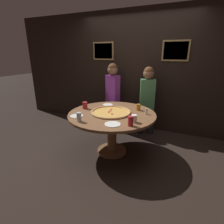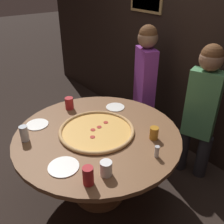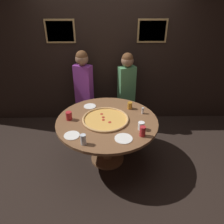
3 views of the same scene
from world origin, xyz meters
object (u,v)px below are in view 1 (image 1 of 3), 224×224
object	(u,v)px
drink_cup_far_right	(138,107)
white_plate_left_side	(108,105)
drink_cup_centre_back	(85,105)
drink_cup_near_left	(134,119)
diner_side_left	(113,93)
dining_table	(112,121)
condiment_shaker	(146,111)
white_plate_right_side	(77,116)
drink_cup_near_right	(131,121)
white_plate_beside_cup	(113,124)
giant_pizza	(111,112)
drink_cup_by_shaker	(79,117)
diner_far_left	(147,97)

from	to	relation	value
drink_cup_far_right	white_plate_left_side	world-z (taller)	drink_cup_far_right
drink_cup_centre_back	drink_cup_near_left	bearing A→B (deg)	-15.04
drink_cup_near_left	diner_side_left	distance (m)	1.51
dining_table	condiment_shaker	size ratio (longest dim) A/B	15.22
dining_table	white_plate_right_side	bearing A→B (deg)	-141.02
drink_cup_far_right	drink_cup_near_right	bearing A→B (deg)	-82.40
drink_cup_near_left	drink_cup_far_right	size ratio (longest dim) A/B	1.01
dining_table	diner_side_left	bearing A→B (deg)	113.17
drink_cup_far_right	white_plate_beside_cup	distance (m)	0.80
drink_cup_centre_back	dining_table	bearing A→B (deg)	-2.90
giant_pizza	white_plate_beside_cup	bearing A→B (deg)	-63.01
dining_table	drink_cup_centre_back	bearing A→B (deg)	177.10
drink_cup_near_right	drink_cup_by_shaker	bearing A→B (deg)	-168.14
drink_cup_centre_back	diner_side_left	size ratio (longest dim) A/B	0.08
giant_pizza	drink_cup_near_left	distance (m)	0.55
white_plate_left_side	diner_side_left	size ratio (longest dim) A/B	0.13
giant_pizza	condiment_shaker	bearing A→B (deg)	17.15
white_plate_right_side	drink_cup_by_shaker	bearing A→B (deg)	-46.24
drink_cup_centre_back	white_plate_left_side	bearing A→B (deg)	55.28
condiment_shaker	drink_cup_far_right	bearing A→B (deg)	139.46
white_plate_beside_cup	diner_side_left	bearing A→B (deg)	113.80
condiment_shaker	diner_far_left	size ratio (longest dim) A/B	0.07
drink_cup_near_right	diner_far_left	world-z (taller)	diner_far_left
white_plate_right_side	white_plate_left_side	bearing A→B (deg)	77.17
dining_table	drink_cup_by_shaker	size ratio (longest dim) A/B	10.66
drink_cup_far_right	condiment_shaker	xyz separation A→B (m)	(0.18, -0.16, -0.01)
drink_cup_near_right	drink_cup_by_shaker	size ratio (longest dim) A/B	1.00
condiment_shaker	diner_far_left	distance (m)	0.85
drink_cup_near_right	white_plate_left_side	distance (m)	1.10
dining_table	drink_cup_near_left	bearing A→B (deg)	-27.85
white_plate_beside_cup	dining_table	bearing A→B (deg)	115.14
drink_cup_near_right	drink_cup_far_right	bearing A→B (deg)	97.60
white_plate_beside_cup	white_plate_right_side	bearing A→B (deg)	173.23
dining_table	drink_cup_centre_back	world-z (taller)	drink_cup_centre_back
drink_cup_near_left	drink_cup_near_right	world-z (taller)	drink_cup_near_right
drink_cup_by_shaker	condiment_shaker	distance (m)	1.11
condiment_shaker	diner_far_left	xyz separation A→B (m)	(-0.18, 0.82, 0.03)
white_plate_right_side	drink_cup_near_left	bearing A→B (deg)	7.84
white_plate_left_side	diner_far_left	size ratio (longest dim) A/B	0.13
white_plate_left_side	diner_far_left	xyz separation A→B (m)	(0.64, 0.59, 0.08)
white_plate_left_side	drink_cup_far_right	bearing A→B (deg)	-7.36
dining_table	diner_far_left	xyz separation A→B (m)	(0.36, 1.01, 0.22)
drink_cup_far_right	drink_cup_by_shaker	world-z (taller)	drink_cup_by_shaker
drink_cup_near_left	diner_far_left	size ratio (longest dim) A/B	0.08
drink_cup_near_left	drink_cup_far_right	bearing A→B (deg)	99.81
dining_table	drink_cup_by_shaker	world-z (taller)	drink_cup_by_shaker
drink_cup_centre_back	condiment_shaker	distance (m)	1.10
white_plate_right_side	diner_side_left	xyz separation A→B (m)	(0.04, 1.35, 0.11)
drink_cup_near_left	dining_table	bearing A→B (deg)	152.15
drink_cup_near_left	drink_cup_centre_back	bearing A→B (deg)	164.96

